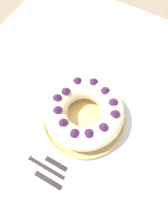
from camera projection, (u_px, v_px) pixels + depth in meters
The scene contains 8 objects.
ground_plane at pixel (86, 160), 1.49m from camera, with size 8.00×8.00×0.00m, color gray.
dining_table at pixel (88, 124), 0.90m from camera, with size 1.24×1.16×0.74m.
serving_dish at pixel (84, 118), 0.80m from camera, with size 0.31×0.31×0.02m.
bundt_cake at pixel (84, 112), 0.75m from camera, with size 0.28×0.28×0.10m.
fork at pixel (36, 162), 0.74m from camera, with size 0.02×0.19×0.01m.
serving_knife at pixel (38, 174), 0.72m from camera, with size 0.02×0.22×0.01m.
cake_knife at pixel (47, 158), 0.75m from camera, with size 0.02×0.18×0.01m.
napkin at pixel (115, 68), 0.91m from camera, with size 0.17×0.12×0.00m, color beige.
Camera 1 is at (-0.30, -0.15, 1.49)m, focal length 35.00 mm.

